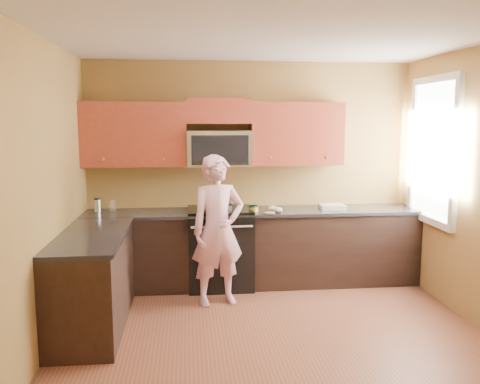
{
  "coord_description": "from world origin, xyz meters",
  "views": [
    {
      "loc": [
        -0.78,
        -4.17,
        1.99
      ],
      "look_at": [
        -0.2,
        1.3,
        1.2
      ],
      "focal_mm": 37.5,
      "sensor_mm": 36.0,
      "label": 1
    }
  ],
  "objects": [
    {
      "name": "frying_pan",
      "position": [
        -0.4,
        1.61,
        0.95
      ],
      "size": [
        0.37,
        0.53,
        0.06
      ],
      "primitive_type": null,
      "rotation": [
        0.0,
        0.0,
        0.19
      ],
      "color": "black",
      "rests_on": "stove"
    },
    {
      "name": "toast_slice",
      "position": [
        0.16,
        1.46,
        0.93
      ],
      "size": [
        0.14,
        0.14,
        0.01
      ],
      "primitive_type": "cube",
      "rotation": [
        0.0,
        0.0,
        -0.29
      ],
      "color": "#B27F47",
      "rests_on": "countertop_back"
    },
    {
      "name": "upper_cab_over_mw",
      "position": [
        -0.4,
        1.83,
        2.1
      ],
      "size": [
        0.76,
        0.33,
        0.3
      ],
      "primitive_type": "cube",
      "color": "maroon",
      "rests_on": "wall_back"
    },
    {
      "name": "upper_cab_right",
      "position": [
        0.54,
        1.83,
        1.45
      ],
      "size": [
        1.12,
        0.33,
        0.75
      ],
      "primitive_type": null,
      "color": "maroon",
      "rests_on": "wall_back"
    },
    {
      "name": "microwave",
      "position": [
        -0.4,
        1.8,
        1.45
      ],
      "size": [
        0.76,
        0.4,
        0.42
      ],
      "primitive_type": null,
      "color": "silver",
      "rests_on": "wall_back"
    },
    {
      "name": "stove",
      "position": [
        -0.4,
        1.68,
        0.47
      ],
      "size": [
        0.76,
        0.65,
        0.95
      ],
      "primitive_type": null,
      "color": "black",
      "rests_on": "floor"
    },
    {
      "name": "butter_tub",
      "position": [
        -0.01,
        1.61,
        0.92
      ],
      "size": [
        0.14,
        0.14,
        0.09
      ],
      "primitive_type": null,
      "rotation": [
        0.0,
        0.0,
        -0.23
      ],
      "color": "#F9B741",
      "rests_on": "countertop_back"
    },
    {
      "name": "window",
      "position": [
        1.98,
        1.2,
        1.65
      ],
      "size": [
        0.06,
        1.06,
        1.66
      ],
      "primitive_type": null,
      "color": "white",
      "rests_on": "wall_right"
    },
    {
      "name": "upper_cab_left",
      "position": [
        -1.39,
        1.83,
        1.45
      ],
      "size": [
        1.22,
        0.33,
        0.75
      ],
      "primitive_type": null,
      "color": "maroon",
      "rests_on": "wall_back"
    },
    {
      "name": "dish_towel",
      "position": [
        0.98,
        1.7,
        0.95
      ],
      "size": [
        0.31,
        0.25,
        0.05
      ],
      "primitive_type": "cube",
      "rotation": [
        0.0,
        0.0,
        -0.04
      ],
      "color": "white",
      "rests_on": "countertop_back"
    },
    {
      "name": "wall_left",
      "position": [
        -2.0,
        0.0,
        1.35
      ],
      "size": [
        0.0,
        4.0,
        4.0
      ],
      "primitive_type": "plane",
      "rotation": [
        1.57,
        0.0,
        1.57
      ],
      "color": "brown",
      "rests_on": "ground"
    },
    {
      "name": "ceiling",
      "position": [
        0.0,
        0.0,
        2.7
      ],
      "size": [
        4.0,
        4.0,
        0.0
      ],
      "primitive_type": "plane",
      "rotation": [
        3.14,
        0.0,
        0.0
      ],
      "color": "white",
      "rests_on": "ground"
    },
    {
      "name": "travel_mug",
      "position": [
        -1.84,
        1.78,
        0.92
      ],
      "size": [
        0.1,
        0.1,
        0.17
      ],
      "primitive_type": null,
      "rotation": [
        0.0,
        0.0,
        0.37
      ],
      "color": "silver",
      "rests_on": "countertop_back"
    },
    {
      "name": "glass_a",
      "position": [
        -1.67,
        1.84,
        0.98
      ],
      "size": [
        0.08,
        0.08,
        0.12
      ],
      "primitive_type": "cylinder",
      "rotation": [
        0.0,
        0.0,
        -0.13
      ],
      "color": "silver",
      "rests_on": "countertop_back"
    },
    {
      "name": "floor",
      "position": [
        0.0,
        0.0,
        0.0
      ],
      "size": [
        4.0,
        4.0,
        0.0
      ],
      "primitive_type": "plane",
      "color": "brown",
      "rests_on": "ground"
    },
    {
      "name": "cabinet_back_run",
      "position": [
        0.0,
        1.7,
        0.44
      ],
      "size": [
        4.0,
        0.6,
        0.88
      ],
      "primitive_type": "cube",
      "color": "black",
      "rests_on": "floor"
    },
    {
      "name": "countertop_left",
      "position": [
        -1.69,
        0.6,
        0.9
      ],
      "size": [
        0.62,
        1.6,
        0.04
      ],
      "primitive_type": "cube",
      "color": "black",
      "rests_on": "cabinet_left_run"
    },
    {
      "name": "wall_front",
      "position": [
        0.0,
        -2.0,
        1.35
      ],
      "size": [
        4.0,
        0.0,
        4.0
      ],
      "primitive_type": "plane",
      "rotation": [
        -1.57,
        0.0,
        0.0
      ],
      "color": "brown",
      "rests_on": "ground"
    },
    {
      "name": "wall_back",
      "position": [
        0.0,
        2.0,
        1.35
      ],
      "size": [
        4.0,
        0.0,
        4.0
      ],
      "primitive_type": "plane",
      "rotation": [
        1.57,
        0.0,
        0.0
      ],
      "color": "brown",
      "rests_on": "ground"
    },
    {
      "name": "napkin_b",
      "position": [
        0.23,
        1.6,
        0.95
      ],
      "size": [
        0.14,
        0.15,
        0.07
      ],
      "primitive_type": "ellipsoid",
      "rotation": [
        0.0,
        0.0,
        -0.12
      ],
      "color": "silver",
      "rests_on": "countertop_back"
    },
    {
      "name": "cabinet_left_run",
      "position": [
        -1.7,
        0.6,
        0.44
      ],
      "size": [
        0.6,
        1.6,
        0.88
      ],
      "primitive_type": "cube",
      "color": "black",
      "rests_on": "floor"
    },
    {
      "name": "woman",
      "position": [
        -0.46,
        1.1,
        0.81
      ],
      "size": [
        0.68,
        0.55,
        1.63
      ],
      "primitive_type": "imported",
      "rotation": [
        0.0,
        0.0,
        0.3
      ],
      "color": "pink",
      "rests_on": "floor"
    },
    {
      "name": "napkin_a",
      "position": [
        0.27,
        1.53,
        0.95
      ],
      "size": [
        0.13,
        0.14,
        0.06
      ],
      "primitive_type": "ellipsoid",
      "rotation": [
        0.0,
        0.0,
        0.17
      ],
      "color": "silver",
      "rests_on": "countertop_back"
    },
    {
      "name": "countertop_back",
      "position": [
        0.0,
        1.69,
        0.9
      ],
      "size": [
        4.0,
        0.62,
        0.04
      ],
      "primitive_type": "cube",
      "color": "black",
      "rests_on": "cabinet_back_run"
    }
  ]
}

